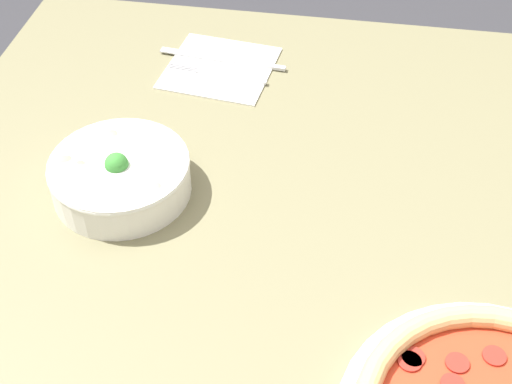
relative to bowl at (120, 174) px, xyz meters
name	(u,v)px	position (x,y,z in m)	size (l,w,h in m)	color
dining_table	(271,321)	(-0.12, -0.23, -0.13)	(1.25, 1.07, 0.77)	#706B4C
bowl	(120,174)	(0.00, 0.00, 0.00)	(0.19, 0.19, 0.07)	white
napkin	(220,68)	(0.31, -0.07, -0.03)	(0.19, 0.19, 0.00)	white
fork	(218,75)	(0.29, -0.08, -0.03)	(0.03, 0.17, 0.00)	silver
knife	(228,60)	(0.33, -0.08, -0.03)	(0.04, 0.22, 0.01)	silver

